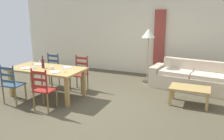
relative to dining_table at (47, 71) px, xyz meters
The scene contains 24 objects.
ground_plane 1.60m from the dining_table, ahead, with size 9.60×9.60×0.02m, color #494331.
wall_far 3.64m from the dining_table, 66.12° to the left, with size 9.60×0.16×2.70m, color beige.
curtain_panel_left 3.82m from the dining_table, 55.41° to the left, with size 0.35×0.08×2.20m, color brown.
dining_table is the anchor object (origin of this frame).
dining_chair_near_left 0.87m from the dining_table, 122.51° to the right, with size 0.45×0.43×0.96m.
dining_chair_near_right 0.89m from the dining_table, 57.00° to the right, with size 0.44×0.42×0.96m.
dining_chair_far_left 0.91m from the dining_table, 121.61° to the left, with size 0.43×0.41×0.96m.
dining_chair_far_right 0.94m from the dining_table, 58.47° to the left, with size 0.42×0.40×0.96m.
dinner_plate_near_left 0.52m from the dining_table, 150.95° to the right, with size 0.24×0.24×0.02m, color white.
fork_near_left 0.66m from the dining_table, 157.38° to the right, with size 0.02×0.17×0.01m, color silver.
dinner_plate_near_right 0.52m from the dining_table, 29.05° to the right, with size 0.24×0.24×0.02m, color white.
fork_near_right 0.40m from the dining_table, 39.81° to the right, with size 0.02×0.17×0.01m, color silver.
dinner_plate_far_left 0.52m from the dining_table, 150.95° to the left, with size 0.24×0.24×0.02m, color white.
fork_far_left 0.66m from the dining_table, 157.38° to the left, with size 0.02×0.17×0.01m, color silver.
dinner_plate_far_right 0.52m from the dining_table, 29.05° to the left, with size 0.24×0.24×0.02m, color white.
fork_far_right 0.40m from the dining_table, 39.81° to the left, with size 0.02×0.17×0.01m, color silver.
wine_bottle 0.22m from the dining_table, 158.67° to the right, with size 0.07×0.07×0.32m.
wine_glass_near_left 0.40m from the dining_table, 155.13° to the right, with size 0.06×0.06×0.16m.
wine_glass_near_right 0.65m from the dining_table, 13.44° to the right, with size 0.06×0.06×0.16m.
wine_glass_far_left 0.40m from the dining_table, 156.99° to the left, with size 0.06×0.06×0.16m.
coffee_cup_primary 0.30m from the dining_table, 19.69° to the right, with size 0.07×0.07×0.09m, color beige.
couch 3.98m from the dining_table, 31.88° to the left, with size 2.36×1.07×0.80m.
coffee_table 3.52m from the dining_table, 14.48° to the left, with size 0.90×0.56×0.42m.
standing_lamp 3.13m from the dining_table, 48.63° to the left, with size 0.40×0.40×1.64m.
Camera 1 is at (2.33, -4.51, 2.12)m, focal length 37.15 mm.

